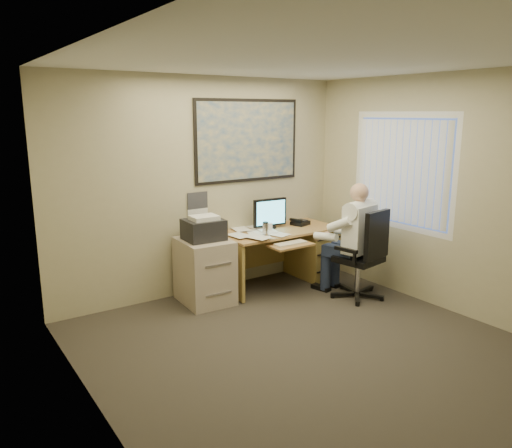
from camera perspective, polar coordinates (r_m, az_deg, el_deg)
room_shell at (r=4.47m, az=7.87°, el=0.80°), size 4.00×4.50×2.70m
desk at (r=6.86m, az=4.66°, el=-2.73°), size 1.60×0.97×1.14m
world_map at (r=6.56m, az=-0.93°, el=9.50°), size 1.56×0.03×1.06m
wall_calendar at (r=6.28m, az=-6.67°, el=1.74°), size 0.28×0.01×0.42m
window_blinds at (r=6.40m, az=16.33°, el=5.78°), size 0.06×1.40×1.30m
filing_cabinet at (r=6.05m, az=-5.91°, el=-4.69°), size 0.59×0.70×1.07m
office_chair at (r=6.30m, az=11.85°, el=-5.47°), size 0.78×0.78×1.13m
person at (r=6.26m, az=11.52°, el=-1.91°), size 0.76×0.96×1.43m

